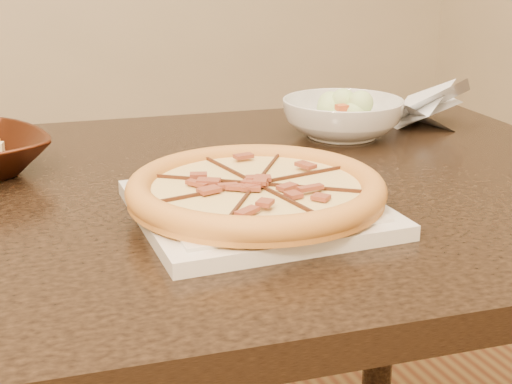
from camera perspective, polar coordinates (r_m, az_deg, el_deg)
dining_table at (r=1.02m, az=-7.03°, el=-5.16°), size 1.43×1.00×0.75m
plate at (r=0.87m, az=0.00°, el=-1.22°), size 0.29×0.29×0.02m
pizza at (r=0.86m, az=-0.00°, el=0.26°), size 0.31×0.31×0.03m
salad_bowl at (r=1.24m, az=6.93°, el=5.90°), size 0.23×0.23×0.07m
salad at (r=1.23m, az=6.98°, el=8.17°), size 0.08×0.12×0.04m
cling_film at (r=1.35m, az=13.01°, el=6.25°), size 0.20×0.18×0.05m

